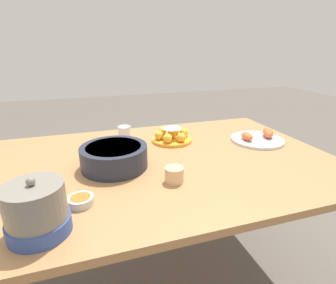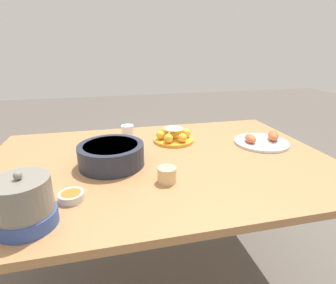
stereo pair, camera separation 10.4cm
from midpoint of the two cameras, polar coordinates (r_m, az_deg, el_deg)
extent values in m
plane|color=#5B544C|center=(1.69, 0.78, -28.37)|extent=(12.00, 12.00, 0.00)
cylinder|color=#A87547|center=(2.07, 18.13, -6.54)|extent=(0.06, 0.06, 0.74)
cylinder|color=#A87547|center=(1.86, -26.42, -10.90)|extent=(0.06, 0.06, 0.74)
cube|color=#A87547|center=(1.23, 0.95, -4.42)|extent=(1.59, 1.05, 0.03)
cylinder|color=gold|center=(1.45, 3.32, 0.46)|extent=(0.22, 0.22, 0.02)
sphere|color=yellow|center=(1.42, 0.46, 1.48)|extent=(0.05, 0.05, 0.05)
sphere|color=yellow|center=(1.37, 2.27, 0.77)|extent=(0.05, 0.05, 0.05)
sphere|color=yellow|center=(1.39, 5.30, 0.88)|extent=(0.05, 0.05, 0.05)
sphere|color=yellow|center=(1.47, 6.03, 1.96)|extent=(0.05, 0.05, 0.05)
sphere|color=yellow|center=(1.51, 4.21, 2.51)|extent=(0.05, 0.05, 0.05)
sphere|color=yellow|center=(1.49, 1.32, 2.35)|extent=(0.05, 0.05, 0.05)
ellipsoid|color=white|center=(1.43, 3.37, 2.92)|extent=(0.10, 0.10, 0.02)
sphere|color=yellow|center=(1.44, 3.35, 1.67)|extent=(0.05, 0.05, 0.05)
cylinder|color=#232838|center=(1.16, -9.73, -2.81)|extent=(0.29, 0.29, 0.10)
cylinder|color=brown|center=(1.15, -9.85, -0.86)|extent=(0.23, 0.23, 0.01)
cylinder|color=beige|center=(0.95, -17.34, -11.33)|extent=(0.09, 0.09, 0.03)
cylinder|color=#B26623|center=(0.95, -17.41, -10.78)|extent=(0.07, 0.07, 0.01)
cylinder|color=silver|center=(1.52, 21.50, -0.11)|extent=(0.28, 0.28, 0.01)
ellipsoid|color=#E06033|center=(1.47, 19.47, 0.70)|extent=(0.07, 0.10, 0.04)
ellipsoid|color=#E06033|center=(1.55, 23.75, 1.29)|extent=(0.11, 0.13, 0.05)
cylinder|color=white|center=(1.51, -6.86, 2.28)|extent=(0.07, 0.07, 0.07)
cylinder|color=#DBB27F|center=(1.02, 2.72, -7.19)|extent=(0.07, 0.07, 0.06)
cylinder|color=#334C99|center=(0.88, -25.28, -14.90)|extent=(0.17, 0.17, 0.05)
cylinder|color=slate|center=(0.84, -26.07, -10.61)|extent=(0.16, 0.16, 0.11)
sphere|color=slate|center=(0.81, -26.77, -6.64)|extent=(0.02, 0.02, 0.02)
camera|label=1|loc=(0.05, -87.74, 0.84)|focal=28.00mm
camera|label=2|loc=(0.05, 92.26, -0.84)|focal=28.00mm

